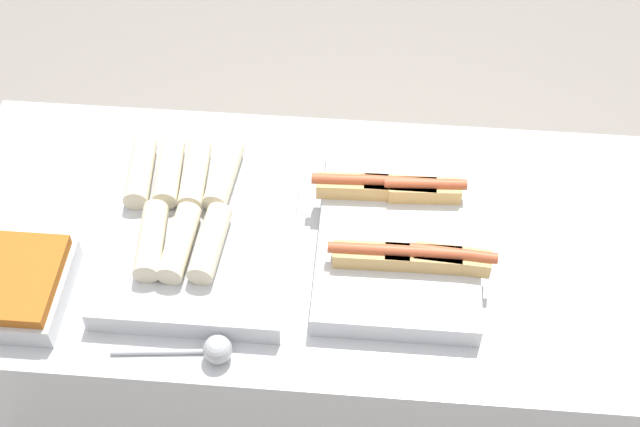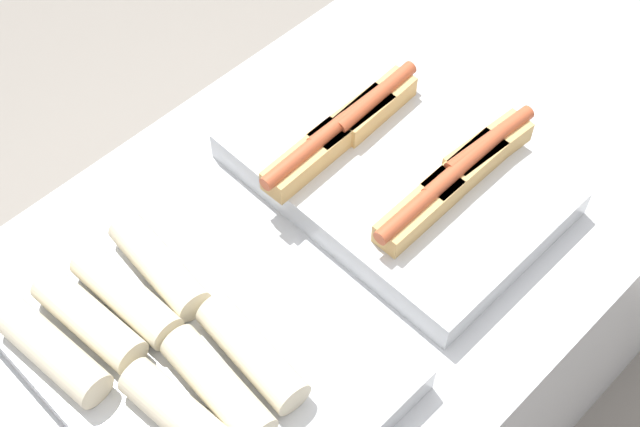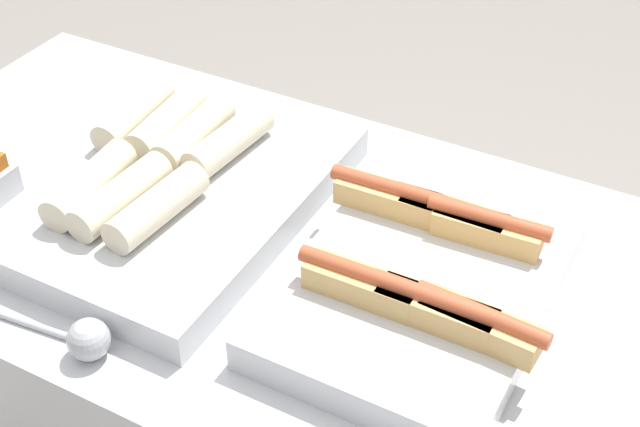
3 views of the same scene
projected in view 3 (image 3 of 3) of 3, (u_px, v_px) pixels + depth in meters
tray_hotdogs at (427, 276)px, 1.17m from camera, size 0.37×0.47×0.10m
tray_wraps at (174, 185)px, 1.32m from camera, size 0.37×0.52×0.10m
serving_spoon_near at (82, 338)px, 1.10m from camera, size 0.23×0.05×0.05m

